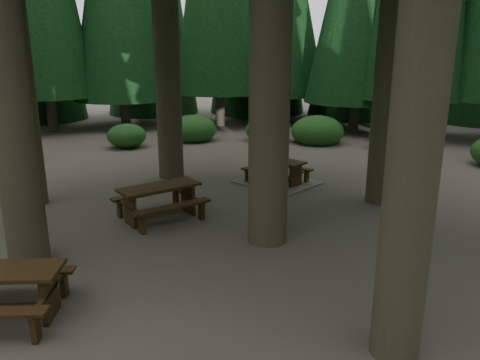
% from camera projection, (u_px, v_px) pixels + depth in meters
% --- Properties ---
extents(ground, '(80.00, 80.00, 0.00)m').
position_uv_depth(ground, '(231.00, 237.00, 10.40)').
color(ground, '#584F47').
rests_on(ground, ground).
extents(picnic_table_b, '(2.26, 2.43, 0.84)m').
position_uv_depth(picnic_table_b, '(160.00, 197.00, 11.35)').
color(picnic_table_b, '#341D0F').
rests_on(picnic_table_b, ground).
extents(picnic_table_c, '(2.63, 2.35, 0.76)m').
position_uv_depth(picnic_table_c, '(277.00, 175.00, 14.48)').
color(picnic_table_c, gray).
rests_on(picnic_table_c, ground).
extents(shrub_ring, '(23.86, 24.64, 1.49)m').
position_uv_depth(shrub_ring, '(274.00, 215.00, 10.60)').
color(shrub_ring, '#1B501C').
rests_on(shrub_ring, ground).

